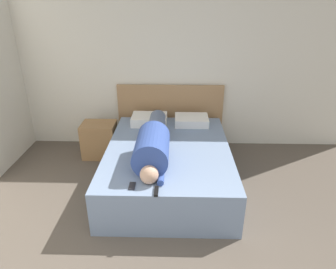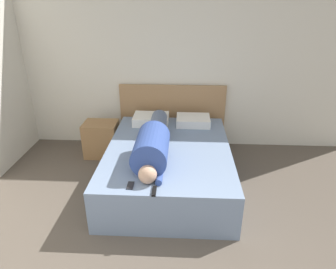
% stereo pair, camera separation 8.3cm
% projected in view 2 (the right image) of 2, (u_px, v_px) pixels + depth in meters
% --- Properties ---
extents(wall_back, '(5.81, 0.06, 2.60)m').
position_uv_depth(wall_back, '(173.00, 65.00, 4.56)').
color(wall_back, silver).
rests_on(wall_back, ground_plane).
extents(bed, '(1.55, 2.06, 0.51)m').
position_uv_depth(bed, '(169.00, 165.00, 3.89)').
color(bed, '#7589A8').
rests_on(bed, ground_plane).
extents(headboard, '(1.67, 0.04, 1.01)m').
position_uv_depth(headboard, '(172.00, 116.00, 4.83)').
color(headboard, '#A37A51').
rests_on(headboard, ground_plane).
extents(nightstand, '(0.50, 0.39, 0.53)m').
position_uv_depth(nightstand, '(102.00, 139.00, 4.58)').
color(nightstand, olive).
rests_on(nightstand, ground_plane).
extents(person_lying, '(0.39, 1.65, 0.39)m').
position_uv_depth(person_lying, '(153.00, 143.00, 3.53)').
color(person_lying, tan).
rests_on(person_lying, bed).
extents(pillow_near_headboard, '(0.52, 0.39, 0.13)m').
position_uv_depth(pillow_near_headboard, '(151.00, 119.00, 4.48)').
color(pillow_near_headboard, white).
rests_on(pillow_near_headboard, bed).
extents(pillow_second, '(0.49, 0.39, 0.12)m').
position_uv_depth(pillow_second, '(193.00, 121.00, 4.45)').
color(pillow_second, white).
rests_on(pillow_second, bed).
extents(tv_remote, '(0.04, 0.15, 0.02)m').
position_uv_depth(tv_remote, '(154.00, 191.00, 2.91)').
color(tv_remote, black).
rests_on(tv_remote, bed).
extents(cell_phone, '(0.06, 0.13, 0.01)m').
position_uv_depth(cell_phone, '(130.00, 185.00, 3.01)').
color(cell_phone, black).
rests_on(cell_phone, bed).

